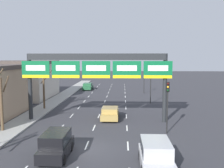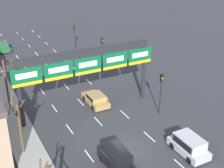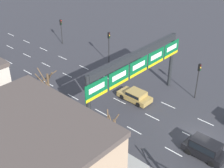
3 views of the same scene
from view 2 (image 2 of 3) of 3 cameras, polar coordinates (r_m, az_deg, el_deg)
name	(u,v)px [view 2 (image 2 of 3)]	position (r m, az deg, el deg)	size (l,w,h in m)	color
ground_plane	(126,152)	(29.78, 2.54, -12.24)	(220.00, 220.00, 0.00)	#333338
lane_dashes	(73,94)	(40.25, -7.12, -1.82)	(6.72, 67.00, 0.01)	white
sign_gantry	(87,63)	(33.64, -4.60, 3.88)	(16.19, 0.70, 7.44)	#232628
car_green	(2,46)	(58.93, -19.39, 6.50)	(1.91, 4.75, 1.46)	#235B38
suv_silver	(189,144)	(29.81, 13.91, -10.68)	(1.98, 4.02, 1.78)	#B7B7BC
suv_black	(116,157)	(27.44, 0.79, -13.27)	(1.83, 4.05, 1.83)	black
car_gold	(96,99)	(37.21, -3.01, -2.73)	(1.96, 4.28, 1.36)	#A88947
traffic_light_near_gantry	(75,32)	(56.29, -6.87, 9.44)	(0.30, 0.35, 4.39)	black
traffic_light_mid_block	(161,86)	(34.54, 8.99, -0.33)	(0.30, 0.35, 4.80)	black
traffic_light_far_end	(102,47)	(46.46, -1.79, 6.74)	(0.30, 0.35, 4.93)	black
tree_bare_closest	(19,125)	(29.09, -16.62, -7.16)	(1.65, 1.15, 5.85)	brown
tree_bare_third	(5,78)	(38.12, -18.98, 1.08)	(2.47, 2.45, 6.33)	brown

